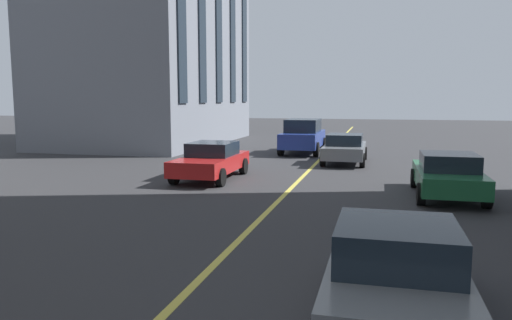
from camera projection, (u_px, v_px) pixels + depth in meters
lane_centre_line at (275, 204)px, 14.13m from camera, size 80.00×0.16×0.01m
car_grey_oncoming at (345, 148)px, 23.03m from camera, size 4.40×1.95×1.37m
car_grey_parked_b at (395, 272)px, 6.60m from camera, size 3.90×1.89×1.40m
car_green_far at (448, 175)px, 15.03m from camera, size 4.40×1.95×1.37m
car_red_parked_a at (211, 160)px, 18.51m from camera, size 4.40×1.95×1.37m
car_blue_trailing at (303, 136)px, 27.20m from camera, size 4.70×2.14×1.88m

